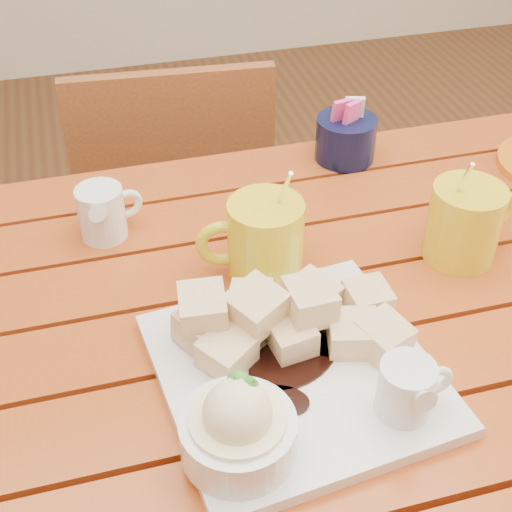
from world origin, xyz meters
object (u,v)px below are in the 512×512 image
object	(u,v)px
table	(278,375)
coffee_mug_right	(466,221)
dessert_plate	(285,371)
coffee_mug_left	(263,239)
chair_far	(176,208)

from	to	relation	value
table	coffee_mug_right	distance (m)	0.32
dessert_plate	table	bearing A→B (deg)	75.80
dessert_plate	coffee_mug_right	size ratio (longest dim) A/B	2.00
dessert_plate	coffee_mug_left	world-z (taller)	coffee_mug_left
coffee_mug_left	chair_far	distance (m)	0.69
table	dessert_plate	size ratio (longest dim) A/B	3.74
coffee_mug_right	chair_far	xyz separation A→B (m)	(-0.30, 0.63, -0.35)
dessert_plate	coffee_mug_right	distance (m)	0.34
coffee_mug_right	chair_far	size ratio (longest dim) A/B	0.20
table	dessert_plate	xyz separation A→B (m)	(-0.03, -0.12, 0.14)
table	chair_far	world-z (taller)	chair_far
coffee_mug_right	chair_far	bearing A→B (deg)	100.06
table	chair_far	xyz separation A→B (m)	(-0.03, 0.68, -0.18)
dessert_plate	chair_far	distance (m)	0.86
dessert_plate	chair_far	world-z (taller)	dessert_plate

